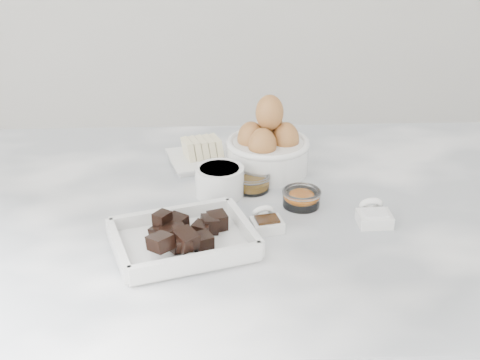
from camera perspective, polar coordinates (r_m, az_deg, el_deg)
name	(u,v)px	position (r m, az deg, el deg)	size (l,w,h in m)	color
marble_slab	(230,218)	(1.19, -0.90, -3.24)	(1.20, 0.80, 0.04)	white
chocolate_dish	(183,236)	(1.06, -4.90, -4.76)	(0.26, 0.22, 0.06)	white
butter_plate	(200,154)	(1.35, -3.44, 2.21)	(0.15, 0.15, 0.05)	white
sugar_ramekin	(220,180)	(1.22, -1.75, 0.00)	(0.09, 0.09, 0.05)	white
egg_bowl	(268,147)	(1.30, 2.40, 2.83)	(0.16, 0.16, 0.16)	white
honey_bowl	(251,182)	(1.24, 0.97, -0.14)	(0.07, 0.07, 0.03)	white
zest_bowl	(301,197)	(1.19, 5.26, -1.47)	(0.07, 0.07, 0.03)	white
vanilla_spoon	(266,221)	(1.12, 2.24, -3.55)	(0.06, 0.07, 0.04)	white
salt_spoon	(374,215)	(1.15, 11.32, -2.94)	(0.06, 0.07, 0.04)	white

